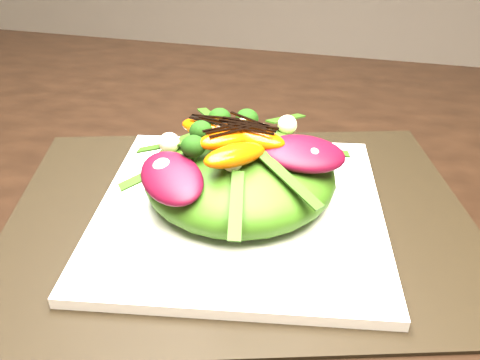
% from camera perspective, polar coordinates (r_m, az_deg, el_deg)
% --- Properties ---
extents(dining_table, '(1.60, 0.90, 0.75)m').
position_cam_1_polar(dining_table, '(0.65, -5.68, 0.45)').
color(dining_table, black).
rests_on(dining_table, floor).
extents(placemat, '(0.57, 0.49, 0.00)m').
position_cam_1_polar(placemat, '(0.54, 0.00, -3.99)').
color(placemat, black).
rests_on(placemat, dining_table).
extents(plate_base, '(0.34, 0.34, 0.01)m').
position_cam_1_polar(plate_base, '(0.53, 0.00, -3.34)').
color(plate_base, white).
rests_on(plate_base, placemat).
extents(salad_bowl, '(0.29, 0.29, 0.02)m').
position_cam_1_polar(salad_bowl, '(0.53, 0.00, -2.12)').
color(salad_bowl, silver).
rests_on(salad_bowl, plate_base).
extents(lettuce_mound, '(0.25, 0.25, 0.07)m').
position_cam_1_polar(lettuce_mound, '(0.51, 0.00, 0.53)').
color(lettuce_mound, '#345F11').
rests_on(lettuce_mound, salad_bowl).
extents(radicchio_leaf, '(0.09, 0.07, 0.02)m').
position_cam_1_polar(radicchio_leaf, '(0.48, 7.15, 2.97)').
color(radicchio_leaf, '#400616').
rests_on(radicchio_leaf, lettuce_mound).
extents(orange_segment, '(0.07, 0.04, 0.02)m').
position_cam_1_polar(orange_segment, '(0.50, -2.10, 5.27)').
color(orange_segment, '#C94503').
rests_on(orange_segment, lettuce_mound).
extents(broccoli_floret, '(0.04, 0.04, 0.03)m').
position_cam_1_polar(broccoli_floret, '(0.52, -4.94, 6.61)').
color(broccoli_floret, '#173509').
rests_on(broccoli_floret, lettuce_mound).
extents(macadamia_nut, '(0.02, 0.02, 0.02)m').
position_cam_1_polar(macadamia_nut, '(0.46, 4.52, 1.77)').
color(macadamia_nut, '#C2B189').
rests_on(macadamia_nut, lettuce_mound).
extents(balsamic_drizzle, '(0.05, 0.01, 0.00)m').
position_cam_1_polar(balsamic_drizzle, '(0.50, -2.12, 6.26)').
color(balsamic_drizzle, black).
rests_on(balsamic_drizzle, orange_segment).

